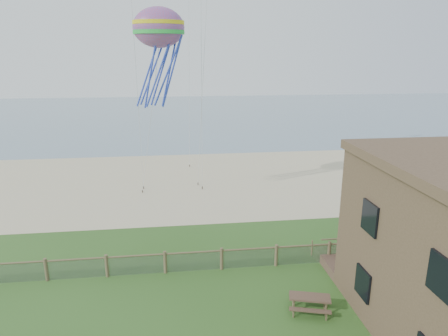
{
  "coord_description": "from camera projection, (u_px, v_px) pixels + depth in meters",
  "views": [
    {
      "loc": [
        -2.29,
        -13.1,
        11.14
      ],
      "look_at": [
        0.38,
        8.0,
        5.11
      ],
      "focal_mm": 32.0,
      "sensor_mm": 36.0,
      "label": 1
    }
  ],
  "objects": [
    {
      "name": "sand_beach",
      "position": [
        201.0,
        180.0,
        36.82
      ],
      "size": [
        72.0,
        20.0,
        0.02
      ],
      "primitive_type": "cube",
      "color": "#C6B78F",
      "rests_on": "ground"
    },
    {
      "name": "ocean",
      "position": [
        185.0,
        114.0,
        78.81
      ],
      "size": [
        160.0,
        68.0,
        0.02
      ],
      "primitive_type": "cube",
      "color": "slate",
      "rests_on": "ground"
    },
    {
      "name": "chainlink_fence",
      "position": [
        222.0,
        260.0,
        21.4
      ],
      "size": [
        36.2,
        0.2,
        1.25
      ],
      "primitive_type": null,
      "color": "brown",
      "rests_on": "ground"
    },
    {
      "name": "picnic_table",
      "position": [
        309.0,
        304.0,
        17.91
      ],
      "size": [
        2.12,
        1.81,
        0.77
      ],
      "primitive_type": null,
      "rotation": [
        0.0,
        0.0,
        -0.28
      ],
      "color": "brown",
      "rests_on": "ground"
    },
    {
      "name": "octopus_kite",
      "position": [
        160.0,
        56.0,
        27.86
      ],
      "size": [
        3.76,
        2.81,
        7.31
      ],
      "primitive_type": null,
      "rotation": [
        0.0,
        0.0,
        -0.09
      ],
      "color": "red"
    }
  ]
}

